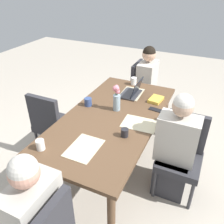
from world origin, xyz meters
The scene contains 18 objects.
ground_plane centered at (0.00, 0.00, 0.00)m, with size 10.00×10.00×0.00m, color #B2A899.
dining_table centered at (0.00, 0.00, 0.67)m, with size 1.96×0.98×0.75m.
chair_head_left_left_near centered at (-1.35, -0.07, 0.50)m, with size 0.44×0.44×0.90m.
person_head_left_left_near centered at (-1.29, 0.00, 0.53)m, with size 0.40×0.36×1.19m.
chair_far_left_mid centered at (-0.03, 0.80, 0.50)m, with size 0.44×0.44×0.90m.
person_far_left_mid centered at (0.04, 0.74, 0.53)m, with size 0.36×0.40×1.19m.
chair_near_right_near centered at (0.09, -0.80, 0.50)m, with size 0.44×0.44×0.90m.
flower_vase centered at (-0.14, -0.01, 0.91)m, with size 0.09×0.09×0.30m.
placemat_head_left_left_near centered at (-0.61, 0.00, 0.75)m, with size 0.36×0.26×0.00m, color beige.
placemat_far_left_mid centered at (0.02, 0.33, 0.75)m, with size 0.36×0.26×0.00m, color beige.
placemat_head_right_left_far centered at (0.61, 0.00, 0.75)m, with size 0.36×0.26×0.00m, color beige.
laptop_head_left_left_near centered at (-0.57, 0.03, 0.79)m, with size 0.32×0.22×0.21m.
coffee_mug_near_left centered at (-0.88, -0.07, 0.80)m, with size 0.08×0.08×0.10m, color white.
coffee_mug_near_right centered at (-0.09, -0.36, 0.79)m, with size 0.09×0.09×0.10m, color #33477A.
coffee_mug_centre_left centered at (0.28, 0.27, 0.79)m, with size 0.07×0.07×0.08m, color #232328.
coffee_mug_centre_right centered at (0.78, -0.35, 0.80)m, with size 0.08×0.08×0.10m, color white.
book_red_cover centered at (-0.54, 0.34, 0.77)m, with size 0.20×0.14×0.04m, color gold.
phone_black centered at (-0.33, 0.40, 0.75)m, with size 0.15×0.07×0.01m, color black.
Camera 1 is at (2.00, 0.93, 2.14)m, focal length 37.75 mm.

